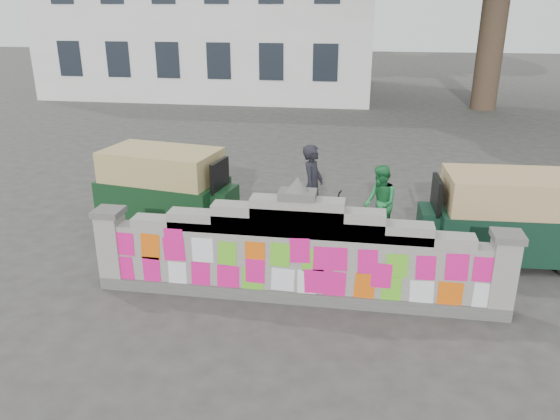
{
  "coord_description": "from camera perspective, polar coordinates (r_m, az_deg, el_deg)",
  "views": [
    {
      "loc": [
        0.96,
        -7.53,
        4.35
      ],
      "look_at": [
        -0.42,
        1.0,
        1.1
      ],
      "focal_mm": 35.0,
      "sensor_mm": 36.0,
      "label": 1
    }
  ],
  "objects": [
    {
      "name": "parapet_wall",
      "position": [
        8.4,
        1.76,
        -4.79
      ],
      "size": [
        6.48,
        0.44,
        2.01
      ],
      "color": "#4C4C49",
      "rests_on": "ground"
    },
    {
      "name": "cyclist_bike",
      "position": [
        10.71,
        3.34,
        -0.57
      ],
      "size": [
        1.94,
        0.95,
        0.98
      ],
      "primitive_type": "imported",
      "rotation": [
        0.0,
        0.0,
        1.4
      ],
      "color": "black",
      "rests_on": "ground"
    },
    {
      "name": "ground",
      "position": [
        8.75,
        1.71,
        -9.21
      ],
      "size": [
        100.0,
        100.0,
        0.0
      ],
      "primitive_type": "plane",
      "color": "#383533",
      "rests_on": "ground"
    },
    {
      "name": "rickshaw_right",
      "position": [
        10.48,
        22.42,
        -0.62
      ],
      "size": [
        2.94,
        1.47,
        1.61
      ],
      "rotation": [
        0.0,
        0.0,
        3.19
      ],
      "color": "black",
      "rests_on": "ground"
    },
    {
      "name": "cyclist_rider",
      "position": [
        10.59,
        3.37,
        1.14
      ],
      "size": [
        0.49,
        0.66,
        1.65
      ],
      "primitive_type": "imported",
      "rotation": [
        0.0,
        0.0,
        1.4
      ],
      "color": "black",
      "rests_on": "ground"
    },
    {
      "name": "building",
      "position": [
        30.57,
        -6.28,
        19.89
      ],
      "size": [
        16.0,
        10.0,
        8.9
      ],
      "color": "silver",
      "rests_on": "ground"
    },
    {
      "name": "rickshaw_left",
      "position": [
        11.51,
        -11.78,
        2.39
      ],
      "size": [
        2.99,
        1.75,
        1.61
      ],
      "rotation": [
        0.0,
        0.0,
        -0.17
      ],
      "color": "#103218",
      "rests_on": "ground"
    },
    {
      "name": "pedestrian",
      "position": [
        10.8,
        10.4,
        0.74
      ],
      "size": [
        0.75,
        0.86,
        1.48
      ],
      "primitive_type": "imported",
      "rotation": [
        0.0,
        0.0,
        -1.27
      ],
      "color": "#248441",
      "rests_on": "ground"
    }
  ]
}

